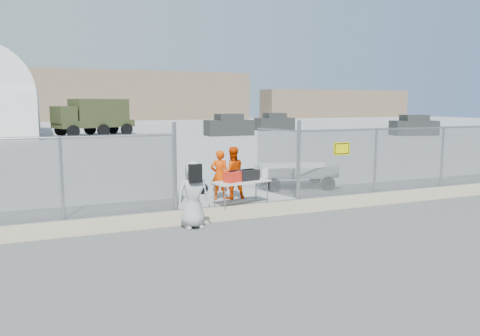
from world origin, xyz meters
name	(u,v)px	position (x,y,z in m)	size (l,w,h in m)	color
ground	(269,219)	(0.00, 0.00, 0.00)	(160.00, 160.00, 0.00)	#4B4B4B
tarmac_inside	(98,132)	(0.00, 42.00, 0.01)	(160.00, 80.00, 0.01)	gray
dirt_strip	(254,211)	(0.00, 1.00, 0.01)	(44.00, 1.60, 0.01)	tan
distant_hills	(105,95)	(5.00, 78.00, 4.50)	(140.00, 6.00, 9.00)	#7F684F
chain_link_fence	(240,168)	(0.00, 2.00, 1.10)	(40.00, 0.20, 2.20)	gray
folding_table	(241,193)	(-0.02, 1.87, 0.36)	(1.72, 0.72, 0.73)	silver
orange_bag	(233,177)	(-0.33, 1.77, 0.88)	(0.49, 0.32, 0.30)	red
black_duffel	(248,175)	(0.22, 1.92, 0.88)	(0.64, 0.37, 0.31)	black
security_worker_left	(220,175)	(-0.36, 2.82, 0.79)	(0.58, 0.38, 1.58)	#E33C00
security_worker_right	(232,173)	(0.09, 2.85, 0.83)	(0.81, 0.63, 1.67)	#E33C00
visitor	(193,195)	(-2.10, -0.07, 0.82)	(0.81, 0.52, 1.65)	#A4A4A5
utility_trailer	(295,175)	(2.95, 3.87, 0.43)	(3.57, 1.84, 0.87)	silver
military_truck	(94,117)	(-0.97, 35.89, 1.73)	(7.25, 2.68, 3.46)	#30381B
parked_vehicle_near	(229,125)	(10.83, 30.70, 1.01)	(4.45, 2.02, 2.02)	#2A2C2A
parked_vehicle_mid	(275,122)	(18.91, 37.07, 0.97)	(4.27, 1.93, 1.93)	#2A2C2A
parked_vehicle_far	(414,125)	(27.28, 24.16, 0.96)	(4.23, 1.91, 1.91)	#2A2C2A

